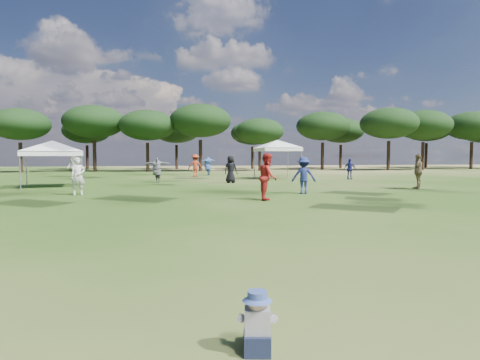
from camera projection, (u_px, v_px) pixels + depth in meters
name	position (u px, v px, depth m)	size (l,w,h in m)	color
tree_line	(191.00, 125.00, 47.93)	(108.78, 17.63, 7.77)	black
tent_left	(52.00, 143.00, 22.21)	(6.17, 6.17, 2.89)	gray
tent_right	(277.00, 142.00, 30.29)	(5.97, 5.97, 3.25)	gray
toddler	(257.00, 324.00, 3.55)	(0.40, 0.43, 0.56)	#151B30
festival_crowd	(160.00, 170.00, 25.37)	(28.77, 22.35, 1.90)	brown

